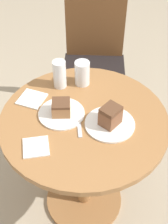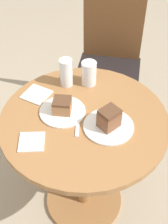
# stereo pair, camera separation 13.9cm
# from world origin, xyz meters

# --- Properties ---
(ground_plane) EXTENTS (8.00, 8.00, 0.00)m
(ground_plane) POSITION_xyz_m (0.00, 0.00, 0.00)
(ground_plane) COLOR tan
(table) EXTENTS (0.82, 0.82, 0.75)m
(table) POSITION_xyz_m (0.00, 0.00, 0.54)
(table) COLOR #9E6B3D
(table) RESTS_ON ground_plane
(chair) EXTENTS (0.52, 0.55, 0.95)m
(chair) POSITION_xyz_m (-0.12, 0.81, 0.49)
(chair) COLOR brown
(chair) RESTS_ON ground_plane
(plate_near) EXTENTS (0.24, 0.24, 0.01)m
(plate_near) POSITION_xyz_m (0.13, -0.02, 0.75)
(plate_near) COLOR white
(plate_near) RESTS_ON table
(plate_far) EXTENTS (0.22, 0.22, 0.01)m
(plate_far) POSITION_xyz_m (-0.11, 0.00, 0.75)
(plate_far) COLOR white
(plate_far) RESTS_ON table
(cake_slice_near) EXTENTS (0.11, 0.11, 0.10)m
(cake_slice_near) POSITION_xyz_m (0.13, -0.02, 0.80)
(cake_slice_near) COLOR brown
(cake_slice_near) RESTS_ON plate_near
(cake_slice_far) EXTENTS (0.10, 0.10, 0.07)m
(cake_slice_far) POSITION_xyz_m (-0.11, 0.00, 0.79)
(cake_slice_far) COLOR #9E6B42
(cake_slice_far) RESTS_ON plate_far
(glass_lemonade) EXTENTS (0.08, 0.08, 0.13)m
(glass_lemonade) POSITION_xyz_m (-0.07, 0.26, 0.80)
(glass_lemonade) COLOR beige
(glass_lemonade) RESTS_ON table
(glass_water) EXTENTS (0.07, 0.07, 0.15)m
(glass_water) POSITION_xyz_m (-0.18, 0.21, 0.82)
(glass_water) COLOR silver
(glass_water) RESTS_ON table
(napkin_stack) EXTENTS (0.14, 0.14, 0.01)m
(napkin_stack) POSITION_xyz_m (-0.29, 0.07, 0.75)
(napkin_stack) COLOR white
(napkin_stack) RESTS_ON table
(fork) EXTENTS (0.07, 0.18, 0.00)m
(fork) POSITION_xyz_m (-0.01, -0.04, 0.75)
(fork) COLOR silver
(fork) RESTS_ON table
(napkin_side) EXTENTS (0.15, 0.15, 0.01)m
(napkin_side) POSITION_xyz_m (-0.16, -0.23, 0.75)
(napkin_side) COLOR white
(napkin_side) RESTS_ON table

